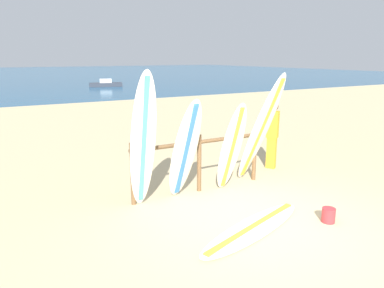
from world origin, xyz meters
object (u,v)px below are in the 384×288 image
(small_boat_offshore, at_px, (106,84))
(sand_bucket, at_px, (328,215))
(surfboard_leaning_left, at_px, (185,150))
(surfboard_leaning_center, at_px, (260,130))
(surfboard_leaning_far_left, at_px, (143,142))
(surfboard_lying_on_sand, at_px, (253,228))
(surfboard_leaning_center_left, at_px, (231,148))
(surfboard_rack, at_px, (199,155))
(beachgoer_standing, at_px, (272,132))

(small_boat_offshore, relative_size, sand_bucket, 12.32)
(surfboard_leaning_left, relative_size, surfboard_leaning_center, 0.83)
(surfboard_leaning_far_left, xyz_separation_m, small_boat_offshore, (7.15, 27.16, -1.01))
(surfboard_lying_on_sand, height_order, small_boat_offshore, small_boat_offshore)
(surfboard_leaning_far_left, xyz_separation_m, surfboard_leaning_center, (2.60, -0.02, -0.05))
(surfboard_leaning_center_left, relative_size, surfboard_leaning_center, 0.78)
(surfboard_rack, xyz_separation_m, surfboard_leaning_center_left, (0.48, -0.45, 0.18))
(surfboard_leaning_center_left, distance_m, beachgoer_standing, 2.10)
(surfboard_leaning_left, xyz_separation_m, surfboard_leaning_center, (1.77, -0.03, 0.21))
(sand_bucket, bearing_deg, surfboard_leaning_center, 86.89)
(surfboard_leaning_left, xyz_separation_m, sand_bucket, (1.66, -2.00, -0.88))
(surfboard_leaning_center_left, bearing_deg, surfboard_leaning_far_left, 176.37)
(surfboard_lying_on_sand, xyz_separation_m, sand_bucket, (1.28, -0.40, 0.09))
(surfboard_leaning_center_left, height_order, small_boat_offshore, surfboard_leaning_center_left)
(beachgoer_standing, bearing_deg, surfboard_rack, -168.54)
(beachgoer_standing, bearing_deg, surfboard_leaning_center_left, -153.88)
(surfboard_rack, height_order, surfboard_leaning_center, surfboard_leaning_center)
(surfboard_leaning_far_left, bearing_deg, surfboard_lying_on_sand, -52.71)
(surfboard_leaning_center_left, distance_m, surfboard_leaning_center, 0.84)
(surfboard_leaning_left, distance_m, surfboard_leaning_center, 1.78)
(surfboard_leaning_center, relative_size, sand_bucket, 9.85)
(surfboard_lying_on_sand, bearing_deg, surfboard_leaning_far_left, 127.29)
(surfboard_leaning_far_left, distance_m, surfboard_leaning_left, 0.87)
(surfboard_rack, bearing_deg, surfboard_leaning_left, -147.01)
(surfboard_leaning_center, bearing_deg, surfboard_lying_on_sand, -131.32)
(surfboard_lying_on_sand, bearing_deg, small_boat_offshore, 78.34)
(surfboard_leaning_center_left, height_order, surfboard_lying_on_sand, surfboard_leaning_center_left)
(surfboard_rack, relative_size, surfboard_leaning_far_left, 1.17)
(sand_bucket, bearing_deg, surfboard_leaning_center_left, 110.07)
(surfboard_leaning_center, height_order, sand_bucket, surfboard_leaning_center)
(surfboard_leaning_far_left, xyz_separation_m, sand_bucket, (2.49, -1.99, -1.14))
(small_boat_offshore, height_order, sand_bucket, small_boat_offshore)
(surfboard_leaning_far_left, height_order, sand_bucket, surfboard_leaning_far_left)
(sand_bucket, bearing_deg, surfboard_lying_on_sand, 162.74)
(surfboard_leaning_center, bearing_deg, beachgoer_standing, 37.19)
(beachgoer_standing, relative_size, sand_bucket, 6.72)
(sand_bucket, bearing_deg, small_boat_offshore, 80.93)
(surfboard_leaning_far_left, distance_m, small_boat_offshore, 28.10)
(surfboard_leaning_left, height_order, surfboard_lying_on_sand, surfboard_leaning_left)
(surfboard_leaning_center_left, height_order, surfboard_leaning_center, surfboard_leaning_center)
(surfboard_leaning_center, bearing_deg, surfboard_leaning_left, 179.15)
(surfboard_leaning_far_left, distance_m, beachgoer_standing, 3.80)
(surfboard_rack, bearing_deg, surfboard_leaning_center, -15.36)
(surfboard_leaning_far_left, height_order, beachgoer_standing, surfboard_leaning_far_left)
(surfboard_lying_on_sand, relative_size, beachgoer_standing, 1.57)
(surfboard_leaning_center, distance_m, beachgoer_standing, 1.40)
(beachgoer_standing, bearing_deg, sand_bucket, -113.14)
(surfboard_rack, height_order, surfboard_leaning_far_left, surfboard_leaning_far_left)
(surfboard_rack, distance_m, surfboard_leaning_far_left, 1.46)
(surfboard_lying_on_sand, distance_m, beachgoer_standing, 3.56)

